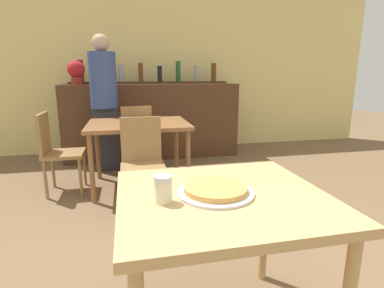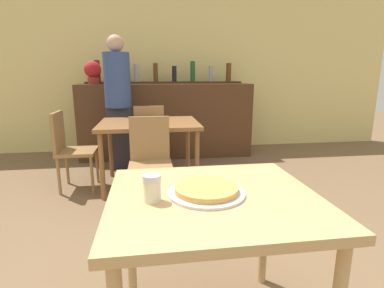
{
  "view_description": "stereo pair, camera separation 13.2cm",
  "coord_description": "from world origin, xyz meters",
  "px_view_note": "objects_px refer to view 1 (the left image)",
  "views": [
    {
      "loc": [
        -0.4,
        -1.17,
        1.26
      ],
      "look_at": [
        -0.02,
        0.55,
        0.85
      ],
      "focal_mm": 28.0,
      "sensor_mm": 36.0,
      "label": 1
    },
    {
      "loc": [
        -0.27,
        -1.2,
        1.26
      ],
      "look_at": [
        -0.02,
        0.55,
        0.85
      ],
      "focal_mm": 28.0,
      "sensor_mm": 36.0,
      "label": 2
    }
  ],
  "objects_px": {
    "potted_plant": "(76,71)",
    "chair_far_side_back": "(137,134)",
    "chair_far_side_left": "(56,148)",
    "person_standing": "(104,99)",
    "chair_far_side_front": "(142,158)",
    "pizza_tray": "(215,190)",
    "cheese_shaker": "(163,189)"
  },
  "relations": [
    {
      "from": "pizza_tray",
      "to": "person_standing",
      "type": "relative_size",
      "value": 0.19
    },
    {
      "from": "chair_far_side_left",
      "to": "person_standing",
      "type": "relative_size",
      "value": 0.5
    },
    {
      "from": "chair_far_side_front",
      "to": "pizza_tray",
      "type": "height_order",
      "value": "chair_far_side_front"
    },
    {
      "from": "person_standing",
      "to": "chair_far_side_front",
      "type": "bearing_deg",
      "value": -73.43
    },
    {
      "from": "chair_far_side_front",
      "to": "potted_plant",
      "type": "xyz_separation_m",
      "value": [
        -0.78,
        1.85,
        0.8
      ]
    },
    {
      "from": "chair_far_side_left",
      "to": "chair_far_side_front",
      "type": "bearing_deg",
      "value": -124.41
    },
    {
      "from": "chair_far_side_front",
      "to": "chair_far_side_left",
      "type": "bearing_deg",
      "value": 145.59
    },
    {
      "from": "chair_far_side_back",
      "to": "potted_plant",
      "type": "bearing_deg",
      "value": -39.85
    },
    {
      "from": "pizza_tray",
      "to": "person_standing",
      "type": "distance_m",
      "value": 2.94
    },
    {
      "from": "chair_far_side_front",
      "to": "person_standing",
      "type": "bearing_deg",
      "value": 106.57
    },
    {
      "from": "chair_far_side_left",
      "to": "person_standing",
      "type": "height_order",
      "value": "person_standing"
    },
    {
      "from": "chair_far_side_back",
      "to": "person_standing",
      "type": "bearing_deg",
      "value": -17.2
    },
    {
      "from": "pizza_tray",
      "to": "chair_far_side_front",
      "type": "bearing_deg",
      "value": 98.79
    },
    {
      "from": "potted_plant",
      "to": "pizza_tray",
      "type": "bearing_deg",
      "value": -73.28
    },
    {
      "from": "person_standing",
      "to": "chair_far_side_back",
      "type": "bearing_deg",
      "value": -17.2
    },
    {
      "from": "cheese_shaker",
      "to": "person_standing",
      "type": "bearing_deg",
      "value": 97.79
    },
    {
      "from": "chair_far_side_back",
      "to": "chair_far_side_left",
      "type": "xyz_separation_m",
      "value": [
        -0.87,
        -0.6,
        0.0
      ]
    },
    {
      "from": "chair_far_side_left",
      "to": "chair_far_side_back",
      "type": "bearing_deg",
      "value": -55.59
    },
    {
      "from": "chair_far_side_back",
      "to": "cheese_shaker",
      "type": "relative_size",
      "value": 7.62
    },
    {
      "from": "pizza_tray",
      "to": "cheese_shaker",
      "type": "xyz_separation_m",
      "value": [
        -0.23,
        -0.04,
        0.04
      ]
    },
    {
      "from": "chair_far_side_back",
      "to": "chair_far_side_left",
      "type": "distance_m",
      "value": 1.06
    },
    {
      "from": "pizza_tray",
      "to": "potted_plant",
      "type": "height_order",
      "value": "potted_plant"
    },
    {
      "from": "pizza_tray",
      "to": "chair_far_side_left",
      "type": "bearing_deg",
      "value": 117.45
    },
    {
      "from": "chair_far_side_left",
      "to": "pizza_tray",
      "type": "distance_m",
      "value": 2.43
    },
    {
      "from": "potted_plant",
      "to": "chair_far_side_left",
      "type": "bearing_deg",
      "value": -94.31
    },
    {
      "from": "chair_far_side_front",
      "to": "chair_far_side_back",
      "type": "relative_size",
      "value": 1.0
    },
    {
      "from": "potted_plant",
      "to": "person_standing",
      "type": "bearing_deg",
      "value": -53.8
    },
    {
      "from": "chair_far_side_back",
      "to": "chair_far_side_front",
      "type": "bearing_deg",
      "value": 90.0
    },
    {
      "from": "chair_far_side_left",
      "to": "person_standing",
      "type": "bearing_deg",
      "value": -33.77
    },
    {
      "from": "chair_far_side_left",
      "to": "potted_plant",
      "type": "distance_m",
      "value": 1.49
    },
    {
      "from": "potted_plant",
      "to": "chair_far_side_back",
      "type": "bearing_deg",
      "value": -39.85
    },
    {
      "from": "person_standing",
      "to": "potted_plant",
      "type": "distance_m",
      "value": 0.75
    }
  ]
}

